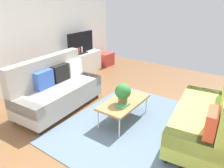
% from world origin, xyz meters
% --- Properties ---
extents(ground_plane, '(7.68, 7.68, 0.00)m').
position_xyz_m(ground_plane, '(0.00, 0.00, 0.00)').
color(ground_plane, brown).
extents(wall_far, '(6.40, 0.12, 2.90)m').
position_xyz_m(wall_far, '(0.00, 2.80, 1.45)').
color(wall_far, white).
rests_on(wall_far, ground_plane).
extents(area_rug, '(2.90, 2.20, 0.01)m').
position_xyz_m(area_rug, '(-0.03, -0.26, 0.01)').
color(area_rug, slate).
rests_on(area_rug, ground_plane).
extents(couch_beige, '(1.96, 0.98, 1.10)m').
position_xyz_m(couch_beige, '(-0.37, 1.37, 0.45)').
color(couch_beige, gray).
rests_on(couch_beige, ground_plane).
extents(couch_green, '(1.99, 1.06, 1.10)m').
position_xyz_m(couch_green, '(0.31, -1.48, 0.44)').
color(couch_green, '#A3BC4C').
rests_on(couch_green, ground_plane).
extents(coffee_table, '(1.10, 0.56, 0.42)m').
position_xyz_m(coffee_table, '(0.02, -0.06, 0.39)').
color(coffee_table, '#9E7042').
rests_on(coffee_table, ground_plane).
extents(tv_console, '(1.40, 0.44, 0.64)m').
position_xyz_m(tv_console, '(1.53, 2.46, 0.32)').
color(tv_console, silver).
rests_on(tv_console, ground_plane).
extents(tv, '(1.00, 0.20, 0.64)m').
position_xyz_m(tv, '(1.53, 2.44, 0.95)').
color(tv, black).
rests_on(tv, tv_console).
extents(storage_trunk, '(0.52, 0.40, 0.44)m').
position_xyz_m(storage_trunk, '(2.63, 2.36, 0.22)').
color(storage_trunk, '#B2382D').
rests_on(storage_trunk, ground_plane).
extents(potted_plant, '(0.29, 0.29, 0.39)m').
position_xyz_m(potted_plant, '(-0.07, -0.08, 0.64)').
color(potted_plant, brown).
rests_on(potted_plant, coffee_table).
extents(table_book_0, '(0.25, 0.19, 0.04)m').
position_xyz_m(table_book_0, '(-0.16, -0.13, 0.44)').
color(table_book_0, '#3F8C4C').
rests_on(table_book_0, coffee_table).
extents(vase_0, '(0.13, 0.13, 0.16)m').
position_xyz_m(vase_0, '(0.95, 2.51, 0.72)').
color(vase_0, silver).
rests_on(vase_0, tv_console).
extents(vase_1, '(0.12, 0.12, 0.16)m').
position_xyz_m(vase_1, '(1.15, 2.51, 0.72)').
color(vase_1, '#4C72B2').
rests_on(vase_1, tv_console).
extents(bottle_0, '(0.05, 0.05, 0.19)m').
position_xyz_m(bottle_0, '(1.33, 2.42, 0.73)').
color(bottle_0, gold).
rests_on(bottle_0, tv_console).
extents(bottle_1, '(0.05, 0.05, 0.22)m').
position_xyz_m(bottle_1, '(1.43, 2.42, 0.75)').
color(bottle_1, red).
rests_on(bottle_1, tv_console).
extents(bottle_2, '(0.06, 0.06, 0.22)m').
position_xyz_m(bottle_2, '(1.53, 2.42, 0.75)').
color(bottle_2, silver).
rests_on(bottle_2, tv_console).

